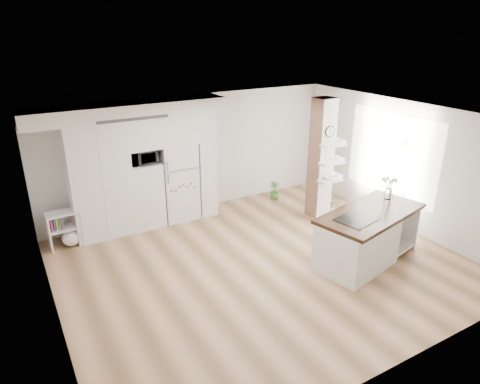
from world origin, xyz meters
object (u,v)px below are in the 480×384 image
object	(u,v)px
refrigerator	(178,181)
kitchen_island	(361,239)
bookshelf	(67,231)
floor_plant_a	(330,197)

from	to	relation	value
refrigerator	kitchen_island	world-z (taller)	refrigerator
kitchen_island	refrigerator	bearing A→B (deg)	107.28
bookshelf	floor_plant_a	distance (m)	5.90
refrigerator	kitchen_island	bearing A→B (deg)	-59.81
refrigerator	floor_plant_a	xyz separation A→B (m)	(3.35, -1.30, -0.62)
floor_plant_a	kitchen_island	bearing A→B (deg)	-119.40
kitchen_island	floor_plant_a	size ratio (longest dim) A/B	4.54
kitchen_island	bookshelf	xyz separation A→B (m)	(-4.52, 3.38, -0.18)
refrigerator	kitchen_island	distance (m)	4.14
bookshelf	floor_plant_a	bearing A→B (deg)	-12.87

